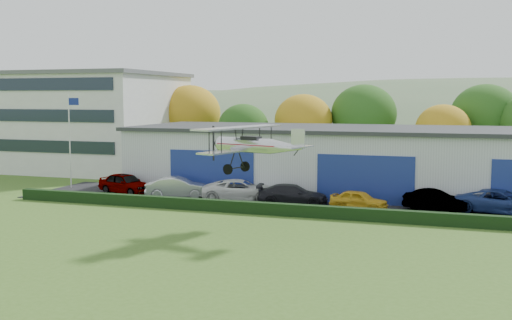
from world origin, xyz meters
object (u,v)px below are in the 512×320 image
(flagpole, at_px, (71,132))
(car_2, at_px, (241,190))
(car_6, at_px, (501,202))
(car_3, at_px, (293,195))
(biplane, at_px, (252,144))
(hangar, at_px, (375,160))
(car_5, at_px, (435,200))
(car_4, at_px, (359,200))
(office_block, at_px, (79,121))
(car_1, at_px, (178,187))
(car_0, at_px, (126,183))

(flagpole, bearing_deg, car_2, -5.88)
(car_6, bearing_deg, car_3, 108.65)
(car_2, distance_m, biplane, 11.13)
(car_2, relative_size, car_6, 1.00)
(flagpole, bearing_deg, biplane, -28.99)
(hangar, height_order, biplane, biplane)
(hangar, relative_size, car_5, 9.49)
(car_5, height_order, biplane, biplane)
(car_4, distance_m, car_6, 9.32)
(office_block, bearing_deg, car_1, -38.07)
(car_3, height_order, biplane, biplane)
(flagpole, xyz_separation_m, car_5, (29.82, -0.98, -4.03))
(car_1, height_order, biplane, biplane)
(car_2, bearing_deg, car_5, -102.11)
(car_0, height_order, car_3, car_0)
(car_0, height_order, car_1, car_0)
(car_0, distance_m, car_1, 4.94)
(flagpole, distance_m, car_6, 34.25)
(car_5, xyz_separation_m, biplane, (-9.82, -10.11, 4.36))
(flagpole, distance_m, car_3, 20.53)
(car_6, relative_size, biplane, 0.79)
(car_2, bearing_deg, flagpole, 69.26)
(hangar, bearing_deg, car_0, -158.84)
(car_2, bearing_deg, car_1, 77.93)
(hangar, height_order, car_2, hangar)
(car_1, relative_size, biplane, 0.68)
(office_block, xyz_separation_m, car_5, (37.93, -13.98, -4.46))
(office_block, distance_m, car_0, 20.57)
(car_1, distance_m, car_3, 9.14)
(car_0, xyz_separation_m, biplane, (14.02, -9.75, 4.24))
(office_block, distance_m, car_3, 32.23)
(car_0, relative_size, car_2, 0.85)
(car_4, relative_size, car_6, 0.69)
(car_0, relative_size, biplane, 0.68)
(flagpole, xyz_separation_m, biplane, (20.00, -11.08, 0.33))
(car_2, height_order, car_5, car_2)
(office_block, relative_size, biplane, 2.86)
(car_1, bearing_deg, car_3, -107.60)
(flagpole, height_order, car_2, flagpole)
(car_6, bearing_deg, biplane, 139.80)
(car_0, bearing_deg, office_block, 61.91)
(car_6, bearing_deg, car_2, 106.16)
(flagpole, relative_size, car_1, 1.64)
(office_block, distance_m, car_4, 36.67)
(biplane, bearing_deg, car_4, 77.24)
(car_0, relative_size, car_5, 1.14)
(car_4, distance_m, car_5, 5.20)
(car_1, bearing_deg, car_6, -103.88)
(car_3, bearing_deg, car_5, -93.09)
(hangar, relative_size, office_block, 1.97)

